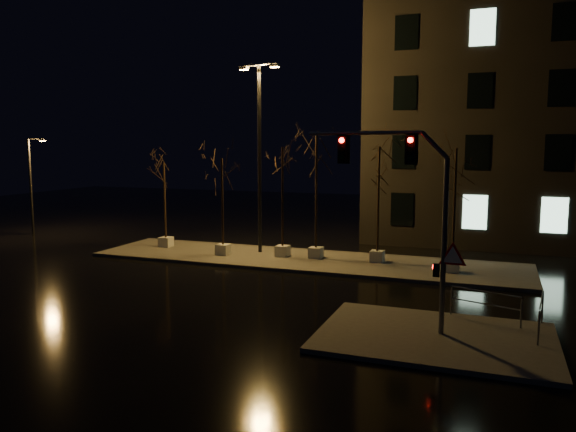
% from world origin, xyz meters
% --- Properties ---
extents(ground, '(90.00, 90.00, 0.00)m').
position_xyz_m(ground, '(0.00, 0.00, 0.00)').
color(ground, black).
rests_on(ground, ground).
extents(median, '(22.00, 5.00, 0.15)m').
position_xyz_m(median, '(0.00, 6.00, 0.07)').
color(median, '#47453F').
rests_on(median, ground).
extents(sidewalk_corner, '(7.00, 5.00, 0.15)m').
position_xyz_m(sidewalk_corner, '(7.50, -3.50, 0.07)').
color(sidewalk_corner, '#47453F').
rests_on(sidewalk_corner, ground).
extents(tree_0, '(1.80, 1.80, 4.89)m').
position_xyz_m(tree_0, '(-8.41, 6.50, 3.86)').
color(tree_0, beige).
rests_on(tree_0, median).
extents(tree_1, '(1.80, 1.80, 5.20)m').
position_xyz_m(tree_1, '(-4.31, 5.55, 4.10)').
color(tree_1, beige).
rests_on(tree_1, median).
extents(tree_2, '(1.80, 1.80, 5.79)m').
position_xyz_m(tree_2, '(-1.22, 6.26, 4.55)').
color(tree_2, beige).
rests_on(tree_2, median).
extents(tree_3, '(1.80, 1.80, 6.37)m').
position_xyz_m(tree_3, '(0.54, 6.43, 4.98)').
color(tree_3, beige).
rests_on(tree_3, median).
extents(tree_4, '(1.80, 1.80, 5.82)m').
position_xyz_m(tree_4, '(3.67, 6.57, 4.56)').
color(tree_4, beige).
rests_on(tree_4, median).
extents(tree_5, '(1.80, 1.80, 5.76)m').
position_xyz_m(tree_5, '(7.33, 5.51, 4.52)').
color(tree_5, beige).
rests_on(tree_5, median).
extents(traffic_signal_mast, '(5.06, 0.32, 6.18)m').
position_xyz_m(traffic_signal_mast, '(6.65, -3.26, 4.21)').
color(traffic_signal_mast, slate).
rests_on(traffic_signal_mast, sidewalk_corner).
extents(streetlight_main, '(2.47, 0.80, 9.92)m').
position_xyz_m(streetlight_main, '(-2.77, 6.92, 5.87)').
color(streetlight_main, black).
rests_on(streetlight_main, median).
extents(streetlight_far, '(1.21, 0.53, 6.32)m').
position_xyz_m(streetlight_far, '(-19.63, 8.17, 3.48)').
color(streetlight_far, black).
rests_on(streetlight_far, ground).
extents(guard_rail_a, '(2.23, 0.78, 1.01)m').
position_xyz_m(guard_rail_a, '(8.87, -1.54, 0.81)').
color(guard_rail_a, slate).
rests_on(guard_rail_a, sidewalk_corner).
extents(guard_rail_b, '(0.31, 2.29, 1.09)m').
position_xyz_m(guard_rail_b, '(10.50, -2.23, 0.85)').
color(guard_rail_b, slate).
rests_on(guard_rail_b, sidewalk_corner).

